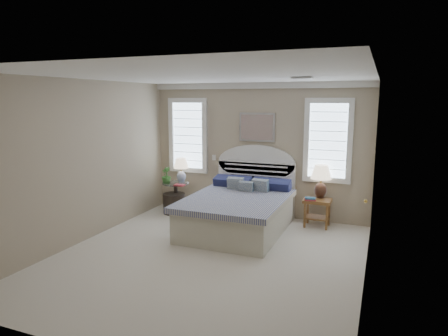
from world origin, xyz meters
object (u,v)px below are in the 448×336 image
lamp_right (321,178)px  side_table_left (176,194)px  nightstand_right (317,207)px  floor_pot (174,203)px  bed (240,209)px  lamp_left (181,167)px

lamp_right → side_table_left: bearing=-175.2°
nightstand_right → lamp_right: 0.55m
nightstand_right → floor_pot: (-2.94, -0.20, -0.17)m
side_table_left → lamp_right: lamp_right is taller
bed → lamp_right: (1.33, 0.84, 0.53)m
bed → nightstand_right: size_ratio=4.29×
bed → floor_pot: 1.72m
side_table_left → floor_pot: side_table_left is taller
floor_pot → lamp_right: bearing=6.7°
floor_pot → bed: bearing=-16.8°
side_table_left → lamp_right: 3.03m
lamp_left → floor_pot: bearing=-104.4°
bed → lamp_left: bearing=155.4°
side_table_left → lamp_left: (0.07, 0.13, 0.56)m
lamp_left → lamp_right: (2.90, 0.12, -0.03)m
nightstand_right → side_table_left: bearing=-178.1°
nightstand_right → lamp_right: size_ratio=0.84×
nightstand_right → bed: bearing=-152.0°
nightstand_right → floor_pot: 2.95m
side_table_left → floor_pot: (0.01, -0.10, -0.18)m
floor_pot → lamp_left: size_ratio=0.89×
side_table_left → lamp_right: (2.98, 0.25, 0.53)m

